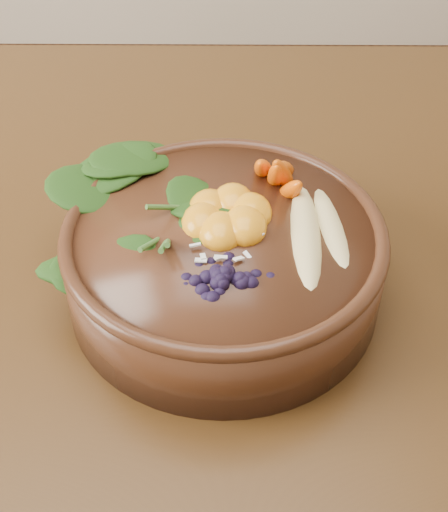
{
  "coord_description": "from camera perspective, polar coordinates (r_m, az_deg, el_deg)",
  "views": [
    {
      "loc": [
        0.26,
        -0.64,
        1.28
      ],
      "look_at": [
        0.26,
        -0.12,
        0.8
      ],
      "focal_mm": 50.0,
      "sensor_mm": 36.0,
      "label": 1
    }
  ],
  "objects": [
    {
      "name": "dining_table",
      "position": [
        0.93,
        -15.95,
        -1.68
      ],
      "size": [
        1.6,
        0.9,
        0.75
      ],
      "color": "#331C0C",
      "rests_on": "ground"
    },
    {
      "name": "mandarin_cluster",
      "position": [
        0.69,
        0.24,
        4.16
      ],
      "size": [
        0.09,
        0.1,
        0.03
      ],
      "primitive_type": null,
      "rotation": [
        0.0,
        0.0,
        -0.03
      ],
      "color": "orange",
      "rests_on": "stoneware_bowl"
    },
    {
      "name": "carrot_cluster",
      "position": [
        0.73,
        4.75,
        8.86
      ],
      "size": [
        0.07,
        0.07,
        0.09
      ],
      "primitive_type": null,
      "rotation": [
        0.0,
        0.0,
        -0.03
      ],
      "color": "#F26406",
      "rests_on": "stoneware_bowl"
    },
    {
      "name": "kale_heap",
      "position": [
        0.73,
        -3.72,
        6.88
      ],
      "size": [
        0.21,
        0.19,
        0.05
      ],
      "primitive_type": null,
      "rotation": [
        0.0,
        0.0,
        -0.03
      ],
      "color": "#204611",
      "rests_on": "stoneware_bowl"
    },
    {
      "name": "banana_halves",
      "position": [
        0.69,
        7.67,
        3.03
      ],
      "size": [
        0.07,
        0.18,
        0.03
      ],
      "rotation": [
        0.0,
        0.0,
        -0.03
      ],
      "color": "#E0CC84",
      "rests_on": "stoneware_bowl"
    },
    {
      "name": "blueberry_pile",
      "position": [
        0.62,
        0.09,
        -0.38
      ],
      "size": [
        0.15,
        0.11,
        0.04
      ],
      "primitive_type": null,
      "rotation": [
        0.0,
        0.0,
        -0.03
      ],
      "color": "black",
      "rests_on": "stoneware_bowl"
    },
    {
      "name": "stoneware_bowl",
      "position": [
        0.72,
        0.0,
        -0.59
      ],
      "size": [
        0.33,
        0.33,
        0.09
      ],
      "primitive_type": "cylinder",
      "rotation": [
        0.0,
        0.0,
        -0.03
      ],
      "color": "#462412",
      "rests_on": "dining_table"
    },
    {
      "name": "coconut_flakes",
      "position": [
        0.67,
        0.12,
        1.07
      ],
      "size": [
        0.1,
        0.08,
        0.01
      ],
      "primitive_type": null,
      "rotation": [
        0.0,
        0.0,
        -0.03
      ],
      "color": "white",
      "rests_on": "stoneware_bowl"
    }
  ]
}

